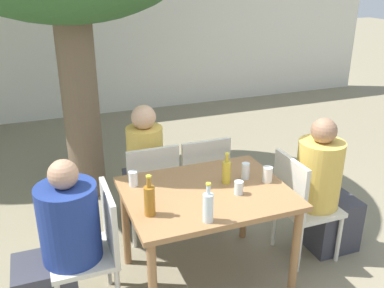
{
  "coord_description": "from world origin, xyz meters",
  "views": [
    {
      "loc": [
        -1.06,
        -2.51,
        2.26
      ],
      "look_at": [
        0.0,
        0.3,
        1.03
      ],
      "focal_mm": 40.0,
      "sensor_mm": 36.0,
      "label": 1
    }
  ],
  "objects_px": {
    "person_seated_2": "(144,172)",
    "drinking_glass_0": "(245,171)",
    "patio_chair_1": "(300,201)",
    "water_bottle_0": "(208,207)",
    "drinking_glass_2": "(267,174)",
    "amber_bottle_1": "(150,200)",
    "patio_chair_0": "(95,244)",
    "person_seated_1": "(325,194)",
    "dining_table_front": "(206,202)",
    "oil_cruet_2": "(227,171)",
    "person_seated_0": "(59,250)",
    "patio_chair_2": "(151,186)",
    "drinking_glass_1": "(239,188)",
    "patio_chair_3": "(201,177)",
    "drinking_glass_3": "(133,179)"
  },
  "relations": [
    {
      "from": "water_bottle_0",
      "to": "patio_chair_2",
      "type": "bearing_deg",
      "value": 94.89
    },
    {
      "from": "patio_chair_2",
      "to": "amber_bottle_1",
      "type": "bearing_deg",
      "value": 74.85
    },
    {
      "from": "patio_chair_1",
      "to": "patio_chair_3",
      "type": "distance_m",
      "value": 0.91
    },
    {
      "from": "drinking_glass_1",
      "to": "person_seated_1",
      "type": "bearing_deg",
      "value": 8.14
    },
    {
      "from": "person_seated_0",
      "to": "patio_chair_1",
      "type": "bearing_deg",
      "value": 90.0
    },
    {
      "from": "person_seated_0",
      "to": "drinking_glass_0",
      "type": "height_order",
      "value": "person_seated_0"
    },
    {
      "from": "dining_table_front",
      "to": "person_seated_1",
      "type": "height_order",
      "value": "person_seated_1"
    },
    {
      "from": "water_bottle_0",
      "to": "oil_cruet_2",
      "type": "relative_size",
      "value": 1.11
    },
    {
      "from": "person_seated_2",
      "to": "drinking_glass_1",
      "type": "distance_m",
      "value": 1.17
    },
    {
      "from": "patio_chair_1",
      "to": "water_bottle_0",
      "type": "bearing_deg",
      "value": 111.0
    },
    {
      "from": "drinking_glass_2",
      "to": "patio_chair_1",
      "type": "bearing_deg",
      "value": 4.6
    },
    {
      "from": "dining_table_front",
      "to": "drinking_glass_0",
      "type": "relative_size",
      "value": 9.14
    },
    {
      "from": "dining_table_front",
      "to": "person_seated_2",
      "type": "distance_m",
      "value": 0.97
    },
    {
      "from": "dining_table_front",
      "to": "oil_cruet_2",
      "type": "xyz_separation_m",
      "value": [
        0.18,
        0.06,
        0.19
      ]
    },
    {
      "from": "patio_chair_2",
      "to": "drinking_glass_0",
      "type": "bearing_deg",
      "value": 133.51
    },
    {
      "from": "patio_chair_2",
      "to": "person_seated_0",
      "type": "height_order",
      "value": "person_seated_0"
    },
    {
      "from": "person_seated_1",
      "to": "person_seated_2",
      "type": "xyz_separation_m",
      "value": [
        -1.29,
        0.93,
        -0.01
      ]
    },
    {
      "from": "drinking_glass_2",
      "to": "amber_bottle_1",
      "type": "bearing_deg",
      "value": -171.52
    },
    {
      "from": "patio_chair_0",
      "to": "person_seated_1",
      "type": "height_order",
      "value": "person_seated_1"
    },
    {
      "from": "water_bottle_0",
      "to": "drinking_glass_3",
      "type": "distance_m",
      "value": 0.72
    },
    {
      "from": "patio_chair_2",
      "to": "drinking_glass_2",
      "type": "xyz_separation_m",
      "value": [
        0.72,
        -0.72,
        0.32
      ]
    },
    {
      "from": "person_seated_0",
      "to": "person_seated_2",
      "type": "bearing_deg",
      "value": 138.57
    },
    {
      "from": "dining_table_front",
      "to": "oil_cruet_2",
      "type": "distance_m",
      "value": 0.27
    },
    {
      "from": "dining_table_front",
      "to": "patio_chair_0",
      "type": "xyz_separation_m",
      "value": [
        -0.82,
        0.0,
        -0.16
      ]
    },
    {
      "from": "patio_chair_2",
      "to": "person_seated_0",
      "type": "distance_m",
      "value": 1.07
    },
    {
      "from": "patio_chair_1",
      "to": "drinking_glass_2",
      "type": "bearing_deg",
      "value": 94.6
    },
    {
      "from": "person_seated_0",
      "to": "drinking_glass_1",
      "type": "bearing_deg",
      "value": 84.37
    },
    {
      "from": "drinking_glass_3",
      "to": "dining_table_front",
      "type": "bearing_deg",
      "value": -29.22
    },
    {
      "from": "patio_chair_0",
      "to": "patio_chair_2",
      "type": "bearing_deg",
      "value": 139.61
    },
    {
      "from": "water_bottle_0",
      "to": "drinking_glass_2",
      "type": "relative_size",
      "value": 2.26
    },
    {
      "from": "person_seated_2",
      "to": "drinking_glass_0",
      "type": "bearing_deg",
      "value": 124.41
    },
    {
      "from": "oil_cruet_2",
      "to": "drinking_glass_3",
      "type": "distance_m",
      "value": 0.69
    },
    {
      "from": "person_seated_0",
      "to": "patio_chair_0",
      "type": "bearing_deg",
      "value": 90.0
    },
    {
      "from": "dining_table_front",
      "to": "person_seated_1",
      "type": "bearing_deg",
      "value": -0.0
    },
    {
      "from": "person_seated_1",
      "to": "drinking_glass_2",
      "type": "relative_size",
      "value": 10.12
    },
    {
      "from": "patio_chair_2",
      "to": "patio_chair_3",
      "type": "bearing_deg",
      "value": -180.0
    },
    {
      "from": "patio_chair_0",
      "to": "drinking_glass_0",
      "type": "bearing_deg",
      "value": 93.6
    },
    {
      "from": "drinking_glass_0",
      "to": "dining_table_front",
      "type": "bearing_deg",
      "value": -168.05
    },
    {
      "from": "patio_chair_2",
      "to": "drinking_glass_3",
      "type": "relative_size",
      "value": 8.06
    },
    {
      "from": "patio_chair_1",
      "to": "amber_bottle_1",
      "type": "relative_size",
      "value": 3.2
    },
    {
      "from": "patio_chair_1",
      "to": "person_seated_0",
      "type": "height_order",
      "value": "person_seated_0"
    },
    {
      "from": "patio_chair_3",
      "to": "drinking_glass_2",
      "type": "relative_size",
      "value": 7.62
    },
    {
      "from": "patio_chair_2",
      "to": "oil_cruet_2",
      "type": "height_order",
      "value": "oil_cruet_2"
    },
    {
      "from": "patio_chair_2",
      "to": "drinking_glass_3",
      "type": "xyz_separation_m",
      "value": [
        -0.24,
        -0.42,
        0.31
      ]
    },
    {
      "from": "patio_chair_3",
      "to": "drinking_glass_1",
      "type": "xyz_separation_m",
      "value": [
        -0.04,
        -0.81,
        0.31
      ]
    },
    {
      "from": "person_seated_2",
      "to": "drinking_glass_3",
      "type": "bearing_deg",
      "value": 70.09
    },
    {
      "from": "patio_chair_0",
      "to": "person_seated_2",
      "type": "height_order",
      "value": "person_seated_2"
    },
    {
      "from": "patio_chair_1",
      "to": "drinking_glass_2",
      "type": "height_order",
      "value": "patio_chair_1"
    },
    {
      "from": "patio_chair_0",
      "to": "drinking_glass_2",
      "type": "relative_size",
      "value": 7.62
    },
    {
      "from": "amber_bottle_1",
      "to": "dining_table_front",
      "type": "bearing_deg",
      "value": 19.84
    }
  ]
}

